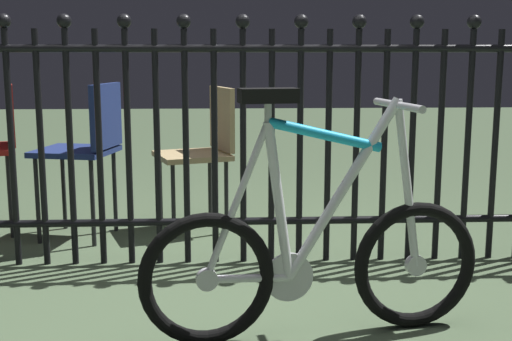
% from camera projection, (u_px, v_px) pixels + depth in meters
% --- Properties ---
extents(ground_plane, '(20.00, 20.00, 0.00)m').
position_uv_depth(ground_plane, '(209.00, 320.00, 2.61)').
color(ground_plane, '#485A3F').
extents(iron_fence, '(4.18, 0.07, 1.25)m').
position_uv_depth(iron_fence, '(196.00, 134.00, 3.22)').
color(iron_fence, black).
rests_on(iron_fence, ground).
extents(bicycle, '(1.26, 0.40, 0.91)m').
position_uv_depth(bicycle, '(314.00, 255.00, 2.42)').
color(bicycle, black).
rests_on(bicycle, ground).
extents(chair_tan, '(0.49, 0.49, 0.83)m').
position_uv_depth(chair_tan, '(205.00, 144.00, 3.89)').
color(chair_tan, black).
rests_on(chair_tan, ground).
extents(chair_navy, '(0.47, 0.47, 0.86)m').
position_uv_depth(chair_navy, '(88.00, 142.00, 3.68)').
color(chair_navy, black).
rests_on(chair_navy, ground).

